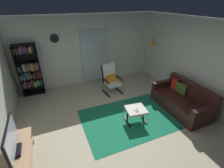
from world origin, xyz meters
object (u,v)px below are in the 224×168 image
(floor_lamp_by_shelf, at_px, (152,45))
(tv_stand, at_px, (18,157))
(cell_phone, at_px, (136,111))
(leather_sofa, at_px, (182,100))
(wall_clock, at_px, (54,39))
(bookshelf_near_tv, at_px, (29,70))
(lounge_armchair, at_px, (111,78))
(ottoman, at_px, (136,111))
(television, at_px, (12,141))
(tv_remote, at_px, (137,110))

(floor_lamp_by_shelf, bearing_deg, tv_stand, -153.17)
(cell_phone, bearing_deg, leather_sofa, -11.31)
(tv_stand, height_order, wall_clock, wall_clock)
(wall_clock, bearing_deg, bookshelf_near_tv, -172.21)
(leather_sofa, xyz_separation_m, cell_phone, (-1.65, -0.03, 0.11))
(lounge_armchair, bearing_deg, leather_sofa, -49.20)
(ottoman, relative_size, floor_lamp_by_shelf, 0.32)
(television, height_order, leather_sofa, television)
(tv_stand, xyz_separation_m, leather_sofa, (4.43, 0.33, -0.01))
(leather_sofa, relative_size, ottoman, 3.07)
(bookshelf_near_tv, distance_m, wall_clock, 1.36)
(television, xyz_separation_m, cell_phone, (2.78, 0.30, -0.35))
(tv_stand, xyz_separation_m, cell_phone, (2.78, 0.30, 0.09))
(lounge_armchair, relative_size, tv_remote, 7.10)
(television, height_order, lounge_armchair, television)
(leather_sofa, relative_size, cell_phone, 12.68)
(bookshelf_near_tv, relative_size, ottoman, 3.09)
(leather_sofa, distance_m, cell_phone, 1.65)
(lounge_armchair, bearing_deg, wall_clock, 147.00)
(television, bearing_deg, ottoman, 7.51)
(bookshelf_near_tv, xyz_separation_m, leather_sofa, (4.18, -2.76, -0.61))
(bookshelf_near_tv, bearing_deg, television, -94.47)
(leather_sofa, relative_size, floor_lamp_by_shelf, 0.98)
(ottoman, bearing_deg, leather_sofa, -1.58)
(leather_sofa, bearing_deg, lounge_armchair, 130.80)
(leather_sofa, xyz_separation_m, lounge_armchair, (-1.58, 1.83, 0.24))
(ottoman, distance_m, wall_clock, 3.61)
(television, relative_size, cell_phone, 6.58)
(television, relative_size, leather_sofa, 0.52)
(tv_stand, relative_size, television, 1.38)
(bookshelf_near_tv, bearing_deg, cell_phone, -47.74)
(tv_remote, bearing_deg, lounge_armchair, 108.09)
(leather_sofa, relative_size, lounge_armchair, 1.74)
(tv_stand, bearing_deg, wall_clock, 69.32)
(ottoman, xyz_separation_m, floor_lamp_by_shelf, (1.74, 1.94, 1.19))
(television, height_order, wall_clock, wall_clock)
(tv_remote, bearing_deg, floor_lamp_by_shelf, 67.22)
(television, height_order, tv_remote, television)
(television, height_order, cell_phone, television)
(lounge_armchair, relative_size, ottoman, 1.77)
(leather_sofa, height_order, lounge_armchair, lounge_armchair)
(lounge_armchair, height_order, ottoman, lounge_armchair)
(tv_stand, bearing_deg, ottoman, 7.56)
(lounge_armchair, bearing_deg, television, -142.70)
(bookshelf_near_tv, distance_m, tv_remote, 3.82)
(bookshelf_near_tv, xyz_separation_m, lounge_armchair, (2.60, -0.92, -0.37))
(television, relative_size, lounge_armchair, 0.90)
(cell_phone, relative_size, wall_clock, 0.48)
(wall_clock, bearing_deg, lounge_armchair, -33.00)
(cell_phone, xyz_separation_m, wall_clock, (-1.56, 2.92, 1.44))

